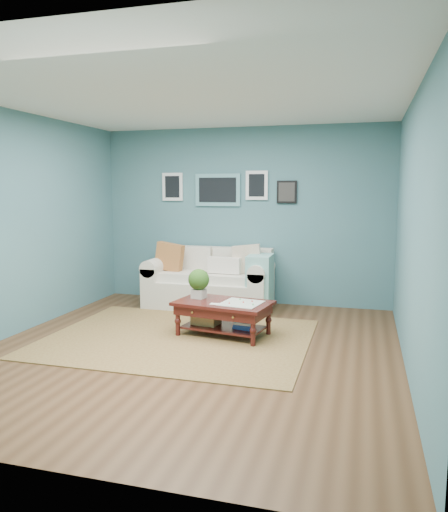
% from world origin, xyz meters
% --- Properties ---
extents(room_shell, '(5.00, 5.02, 2.70)m').
position_xyz_m(room_shell, '(-0.01, 0.06, 1.36)').
color(room_shell, brown).
rests_on(room_shell, ground).
extents(area_rug, '(3.06, 2.45, 0.01)m').
position_xyz_m(area_rug, '(-0.28, 0.36, 0.01)').
color(area_rug, brown).
rests_on(area_rug, ground).
extents(loveseat, '(1.90, 0.86, 0.98)m').
position_xyz_m(loveseat, '(-0.33, 2.03, 0.40)').
color(loveseat, beige).
rests_on(loveseat, ground).
extents(coffee_table, '(1.21, 0.83, 0.79)m').
position_xyz_m(coffee_table, '(0.15, 0.63, 0.35)').
color(coffee_table, '#340C0A').
rests_on(coffee_table, ground).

